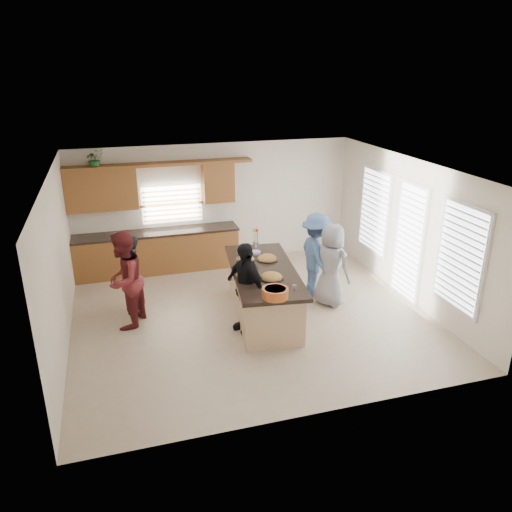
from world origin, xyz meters
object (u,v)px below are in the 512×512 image
object	(u,v)px
woman_left_front	(245,287)
woman_right_front	(331,265)
island	(263,294)
salad_bowl	(275,292)
woman_left_mid	(124,280)
woman_left_back	(131,275)
woman_right_back	(316,255)

from	to	relation	value
woman_left_front	woman_right_front	size ratio (longest dim) A/B	1.00
island	woman_right_front	xyz separation A→B (m)	(1.40, 0.10, 0.38)
salad_bowl	woman_left_mid	bearing A→B (deg)	146.50
salad_bowl	woman_left_back	world-z (taller)	woman_left_back
island	woman_right_back	xyz separation A→B (m)	(1.29, 0.56, 0.42)
salad_bowl	woman_left_front	xyz separation A→B (m)	(-0.29, 0.77, -0.21)
salad_bowl	woman_left_front	size ratio (longest dim) A/B	0.26
woman_left_back	woman_left_mid	world-z (taller)	woman_left_mid
woman_left_mid	woman_right_back	bearing A→B (deg)	120.53
woman_right_back	island	bearing A→B (deg)	114.46
salad_bowl	woman_left_mid	distance (m)	2.76
woman_left_front	woman_right_back	xyz separation A→B (m)	(1.75, 0.98, 0.04)
woman_left_mid	woman_right_front	xyz separation A→B (m)	(3.87, -0.24, -0.07)
woman_left_mid	woman_left_back	bearing A→B (deg)	-167.91
island	woman_left_back	world-z (taller)	woman_left_back
woman_right_front	woman_left_back	bearing A→B (deg)	50.76
island	woman_left_back	bearing A→B (deg)	166.92
island	salad_bowl	size ratio (longest dim) A/B	6.65
woman_left_back	woman_left_mid	bearing A→B (deg)	-4.47
island	woman_left_back	distance (m)	2.51
woman_left_back	woman_left_front	xyz separation A→B (m)	(1.87, -1.29, 0.06)
woman_left_back	woman_right_front	world-z (taller)	woman_right_front
woman_left_mid	woman_right_front	bearing A→B (deg)	113.57
woman_right_back	salad_bowl	bearing A→B (deg)	140.94
woman_left_mid	woman_right_back	xyz separation A→B (m)	(3.76, 0.23, -0.03)
woman_left_back	woman_right_back	size ratio (longest dim) A/B	0.88
woman_left_front	woman_left_back	bearing A→B (deg)	-146.98
salad_bowl	woman_left_front	distance (m)	0.85
woman_left_back	woman_right_back	bearing A→B (deg)	95.69
island	woman_left_mid	size ratio (longest dim) A/B	1.58
salad_bowl	woman_right_back	distance (m)	2.29
woman_left_front	woman_right_front	bearing A→B (deg)	83.23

